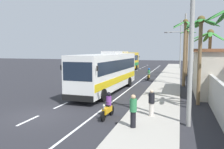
{
  "coord_description": "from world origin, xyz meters",
  "views": [
    {
      "loc": [
        8.32,
        -11.9,
        4.06
      ],
      "look_at": [
        2.04,
        9.21,
        1.7
      ],
      "focal_mm": 36.81,
      "sensor_mm": 36.0,
      "label": 1
    }
  ],
  "objects_px": {
    "utility_pole_mid": "(184,45)",
    "palm_fourth": "(187,44)",
    "coach_bus_foreground": "(107,71)",
    "coach_bus_far_lane": "(125,61)",
    "utility_pole_nearest": "(190,30)",
    "utility_pole_far": "(180,43)",
    "palm_third": "(210,46)",
    "motorcycle_beside_bus": "(149,75)",
    "motorcycle_trailing": "(108,107)",
    "pedestrian_near_kerb": "(152,102)",
    "pedestrian_midwalk": "(133,110)",
    "palm_second": "(201,40)",
    "palm_farthest": "(185,41)"
  },
  "relations": [
    {
      "from": "palm_third",
      "to": "palm_farthest",
      "type": "height_order",
      "value": "palm_farthest"
    },
    {
      "from": "utility_pole_mid",
      "to": "palm_farthest",
      "type": "xyz_separation_m",
      "value": [
        0.03,
        -5.6,
        0.33
      ]
    },
    {
      "from": "pedestrian_midwalk",
      "to": "palm_second",
      "type": "bearing_deg",
      "value": -40.62
    },
    {
      "from": "palm_fourth",
      "to": "palm_farthest",
      "type": "distance_m",
      "value": 11.14
    },
    {
      "from": "motorcycle_beside_bus",
      "to": "palm_third",
      "type": "distance_m",
      "value": 12.27
    },
    {
      "from": "coach_bus_foreground",
      "to": "utility_pole_nearest",
      "type": "relative_size",
      "value": 1.3
    },
    {
      "from": "utility_pole_mid",
      "to": "palm_fourth",
      "type": "distance_m",
      "value": 5.57
    },
    {
      "from": "pedestrian_midwalk",
      "to": "palm_fourth",
      "type": "relative_size",
      "value": 0.23
    },
    {
      "from": "utility_pole_far",
      "to": "palm_fourth",
      "type": "distance_m",
      "value": 14.31
    },
    {
      "from": "coach_bus_foreground",
      "to": "palm_second",
      "type": "bearing_deg",
      "value": -22.01
    },
    {
      "from": "motorcycle_beside_bus",
      "to": "palm_farthest",
      "type": "relative_size",
      "value": 0.26
    },
    {
      "from": "coach_bus_foreground",
      "to": "motorcycle_trailing",
      "type": "relative_size",
      "value": 6.4
    },
    {
      "from": "pedestrian_near_kerb",
      "to": "palm_farthest",
      "type": "bearing_deg",
      "value": 171.75
    },
    {
      "from": "motorcycle_beside_bus",
      "to": "palm_third",
      "type": "bearing_deg",
      "value": -56.56
    },
    {
      "from": "coach_bus_far_lane",
      "to": "pedestrian_near_kerb",
      "type": "xyz_separation_m",
      "value": [
        8.36,
        -28.34,
        -1.03
      ]
    },
    {
      "from": "pedestrian_midwalk",
      "to": "motorcycle_trailing",
      "type": "bearing_deg",
      "value": 35.84
    },
    {
      "from": "coach_bus_far_lane",
      "to": "palm_second",
      "type": "distance_m",
      "value": 26.69
    },
    {
      "from": "utility_pole_nearest",
      "to": "palm_second",
      "type": "xyz_separation_m",
      "value": [
        0.93,
        5.24,
        -0.3
      ]
    },
    {
      "from": "utility_pole_mid",
      "to": "palm_fourth",
      "type": "bearing_deg",
      "value": 84.26
    },
    {
      "from": "pedestrian_midwalk",
      "to": "palm_farthest",
      "type": "height_order",
      "value": "palm_farthest"
    },
    {
      "from": "palm_farthest",
      "to": "utility_pole_mid",
      "type": "bearing_deg",
      "value": 90.3
    },
    {
      "from": "utility_pole_mid",
      "to": "pedestrian_near_kerb",
      "type": "bearing_deg",
      "value": -95.99
    },
    {
      "from": "utility_pole_mid",
      "to": "coach_bus_far_lane",
      "type": "bearing_deg",
      "value": 137.57
    },
    {
      "from": "motorcycle_beside_bus",
      "to": "motorcycle_trailing",
      "type": "height_order",
      "value": "motorcycle_beside_bus"
    },
    {
      "from": "pedestrian_near_kerb",
      "to": "utility_pole_nearest",
      "type": "xyz_separation_m",
      "value": [
        2.0,
        -0.91,
        4.14
      ]
    },
    {
      "from": "utility_pole_nearest",
      "to": "utility_pole_far",
      "type": "distance_m",
      "value": 39.6
    },
    {
      "from": "palm_second",
      "to": "palm_farthest",
      "type": "height_order",
      "value": "palm_farthest"
    },
    {
      "from": "coach_bus_foreground",
      "to": "palm_farthest",
      "type": "distance_m",
      "value": 9.65
    },
    {
      "from": "motorcycle_beside_bus",
      "to": "pedestrian_near_kerb",
      "type": "distance_m",
      "value": 17.75
    },
    {
      "from": "utility_pole_mid",
      "to": "palm_third",
      "type": "xyz_separation_m",
      "value": [
        1.98,
        -11.06,
        -0.31
      ]
    },
    {
      "from": "coach_bus_far_lane",
      "to": "palm_fourth",
      "type": "distance_m",
      "value": 11.96
    },
    {
      "from": "utility_pole_mid",
      "to": "palm_third",
      "type": "relative_size",
      "value": 1.52
    },
    {
      "from": "pedestrian_near_kerb",
      "to": "utility_pole_nearest",
      "type": "height_order",
      "value": "utility_pole_nearest"
    },
    {
      "from": "utility_pole_far",
      "to": "utility_pole_nearest",
      "type": "bearing_deg",
      "value": -89.24
    },
    {
      "from": "pedestrian_near_kerb",
      "to": "palm_farthest",
      "type": "height_order",
      "value": "palm_farthest"
    },
    {
      "from": "utility_pole_nearest",
      "to": "utility_pole_far",
      "type": "xyz_separation_m",
      "value": [
        -0.52,
        39.59,
        0.42
      ]
    },
    {
      "from": "utility_pole_nearest",
      "to": "motorcycle_trailing",
      "type": "bearing_deg",
      "value": 177.37
    },
    {
      "from": "coach_bus_far_lane",
      "to": "palm_farthest",
      "type": "distance_m",
      "value": 18.53
    },
    {
      "from": "coach_bus_foreground",
      "to": "palm_fourth",
      "type": "distance_m",
      "value": 18.73
    },
    {
      "from": "coach_bus_foreground",
      "to": "utility_pole_mid",
      "type": "relative_size",
      "value": 1.42
    },
    {
      "from": "pedestrian_near_kerb",
      "to": "utility_pole_mid",
      "type": "distance_m",
      "value": 19.35
    },
    {
      "from": "coach_bus_foreground",
      "to": "coach_bus_far_lane",
      "type": "xyz_separation_m",
      "value": [
        -3.14,
        20.72,
        -0.06
      ]
    },
    {
      "from": "pedestrian_midwalk",
      "to": "palm_fourth",
      "type": "height_order",
      "value": "palm_fourth"
    },
    {
      "from": "palm_farthest",
      "to": "coach_bus_foreground",
      "type": "bearing_deg",
      "value": -141.93
    },
    {
      "from": "pedestrian_near_kerb",
      "to": "palm_fourth",
      "type": "bearing_deg",
      "value": 174.43
    },
    {
      "from": "coach_bus_foreground",
      "to": "pedestrian_near_kerb",
      "type": "distance_m",
      "value": 9.3
    },
    {
      "from": "utility_pole_far",
      "to": "palm_third",
      "type": "relative_size",
      "value": 1.79
    },
    {
      "from": "palm_third",
      "to": "palm_farthest",
      "type": "bearing_deg",
      "value": 109.66
    },
    {
      "from": "coach_bus_far_lane",
      "to": "utility_pole_far",
      "type": "bearing_deg",
      "value": 46.43
    },
    {
      "from": "pedestrian_midwalk",
      "to": "palm_third",
      "type": "height_order",
      "value": "palm_third"
    }
  ]
}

